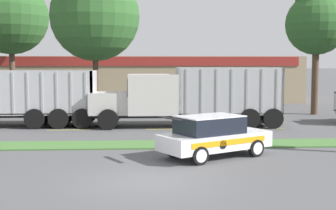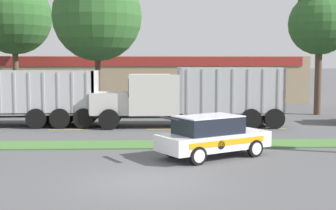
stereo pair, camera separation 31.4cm
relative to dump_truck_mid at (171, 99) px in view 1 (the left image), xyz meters
name	(u,v)px [view 1 (the left image)]	position (x,y,z in m)	size (l,w,h in m)	color
ground_plane	(150,181)	(-1.44, -12.44, -1.61)	(600.00, 600.00, 0.00)	#515154
grass_verge	(147,145)	(-1.44, -6.07, -1.58)	(120.00, 2.04, 0.06)	#477538
centre_line_4	(69,130)	(-5.67, -1.05, -1.61)	(2.40, 0.14, 0.01)	yellow
centre_line_5	(167,129)	(-0.27, -1.05, -1.61)	(2.40, 0.14, 0.01)	yellow
centre_line_6	(264,128)	(5.13, -1.05, -1.61)	(2.40, 0.14, 0.01)	yellow
dump_truck_mid	(171,99)	(0.00, 0.00, 0.00)	(10.91, 2.64, 3.39)	black
rally_car	(213,136)	(1.08, -8.84, -0.76)	(4.72, 3.74, 1.67)	white
store_building_backdrop	(139,78)	(-1.99, 20.72, 0.52)	(30.26, 12.10, 4.25)	#9E896B
tree_behind_left	(317,18)	(10.59, 5.84, 5.16)	(4.32, 4.32, 9.61)	brown
tree_behind_centre	(95,7)	(-4.75, 4.91, 5.72)	(5.93, 5.93, 11.18)	brown
tree_behind_right	(10,9)	(-11.97, 11.27, 6.25)	(5.92, 5.92, 11.72)	brown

